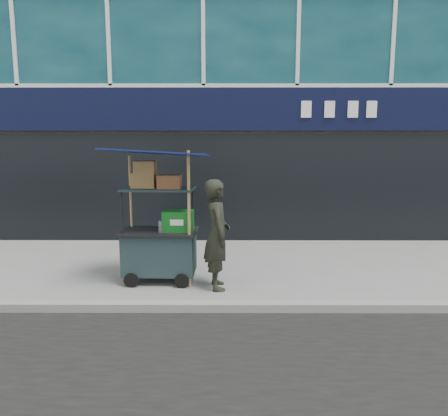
{
  "coord_description": "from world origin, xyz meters",
  "views": [
    {
      "loc": [
        0.47,
        -5.75,
        2.29
      ],
      "look_at": [
        0.45,
        1.2,
        1.17
      ],
      "focal_mm": 35.0,
      "sensor_mm": 36.0,
      "label": 1
    }
  ],
  "objects": [
    {
      "name": "vendor_man",
      "position": [
        0.34,
        0.72,
        0.84
      ],
      "size": [
        0.49,
        0.67,
        1.69
      ],
      "primitive_type": "imported",
      "rotation": [
        0.0,
        0.0,
        1.72
      ],
      "color": "black",
      "rests_on": "ground"
    },
    {
      "name": "ground",
      "position": [
        0.0,
        0.0,
        0.0
      ],
      "size": [
        80.0,
        80.0,
        0.0
      ],
      "primitive_type": "plane",
      "color": "slate",
      "rests_on": "ground"
    },
    {
      "name": "curb",
      "position": [
        0.0,
        -0.2,
        0.06
      ],
      "size": [
        80.0,
        0.18,
        0.12
      ],
      "primitive_type": "cube",
      "color": "gray",
      "rests_on": "ground"
    },
    {
      "name": "building",
      "position": [
        0.0,
        6.95,
        6.02
      ],
      "size": [
        16.0,
        6.2,
        12.0
      ],
      "color": "slate",
      "rests_on": "ground"
    },
    {
      "name": "vendor_cart",
      "position": [
        -0.57,
        1.06,
        0.76
      ],
      "size": [
        1.63,
        1.18,
        2.16
      ],
      "rotation": [
        0.0,
        0.0,
        -0.03
      ],
      "color": "#182729",
      "rests_on": "ground"
    }
  ]
}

